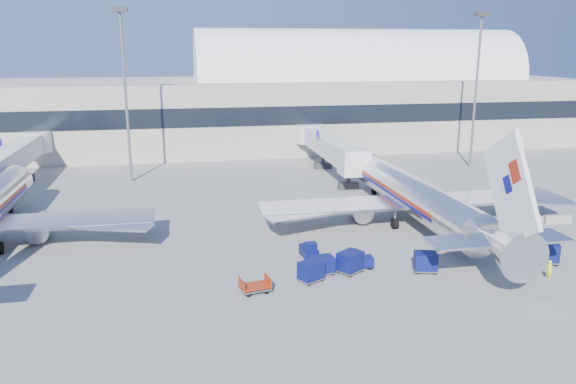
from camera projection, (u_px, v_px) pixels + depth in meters
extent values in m
plane|color=gray|center=(333.00, 245.00, 51.57)|extent=(260.00, 260.00, 0.00)
cube|color=#B2AA9E|center=(111.00, 116.00, 98.62)|extent=(170.00, 28.00, 12.00)
cube|color=black|center=(100.00, 120.00, 85.12)|extent=(170.00, 0.40, 3.00)
cylinder|color=white|center=(357.00, 79.00, 105.52)|extent=(60.00, 18.00, 18.00)
cylinder|color=silver|center=(411.00, 193.00, 58.41)|extent=(3.80, 28.00, 3.80)
sphere|color=silver|center=(367.00, 166.00, 71.72)|extent=(3.72, 3.72, 3.72)
cone|color=silver|center=(501.00, 244.00, 42.16)|extent=(3.80, 6.00, 3.80)
cube|color=#A9200D|center=(407.00, 189.00, 59.30)|extent=(3.85, 20.16, 0.32)
cube|color=#0E0B6A|center=(407.00, 192.00, 59.39)|extent=(3.85, 20.16, 0.32)
cube|color=white|center=(511.00, 189.00, 40.59)|extent=(0.35, 7.79, 8.74)
cube|color=silver|center=(498.00, 239.00, 42.59)|extent=(11.00, 3.00, 0.18)
cube|color=silver|center=(414.00, 201.00, 57.61)|extent=(32.00, 5.00, 0.28)
cylinder|color=#B7B7BC|center=(358.00, 209.00, 58.25)|extent=(2.10, 3.80, 2.10)
cylinder|color=#B7B7BC|center=(456.00, 204.00, 60.30)|extent=(2.10, 3.80, 2.10)
cylinder|color=black|center=(374.00, 191.00, 69.48)|extent=(0.40, 0.90, 0.90)
sphere|color=silver|center=(15.00, 181.00, 63.88)|extent=(3.72, 3.72, 3.72)
cylinder|color=#B7B7BC|center=(41.00, 227.00, 52.46)|extent=(2.10, 3.80, 2.10)
cylinder|color=black|center=(10.00, 209.00, 61.64)|extent=(0.40, 0.90, 0.90)
cube|color=silver|center=(328.00, 146.00, 80.50)|extent=(2.70, 24.00, 2.70)
cube|color=silver|center=(354.00, 162.00, 68.90)|extent=(3.40, 3.20, 3.20)
cylinder|color=silver|center=(310.00, 134.00, 91.43)|extent=(4.40, 4.40, 3.00)
cube|color=#2D2D30|center=(348.00, 176.00, 71.54)|extent=(0.50, 0.50, 3.00)
cube|color=#2D2D30|center=(348.00, 186.00, 71.88)|extent=(2.60, 1.00, 0.90)
cube|color=#2D2D30|center=(323.00, 157.00, 83.90)|extent=(0.50, 0.50, 3.00)
cube|color=#2D2D30|center=(323.00, 166.00, 84.23)|extent=(2.60, 1.00, 0.90)
cube|color=#1F1C9B|center=(318.00, 133.00, 79.75)|extent=(0.12, 1.40, 0.90)
cube|color=silver|center=(15.00, 156.00, 72.66)|extent=(2.70, 24.00, 2.70)
cylinder|color=silver|center=(36.00, 142.00, 83.59)|extent=(4.40, 4.40, 3.00)
cube|color=#2D2D30|center=(23.00, 168.00, 76.06)|extent=(0.50, 0.50, 3.00)
cube|color=#2D2D30|center=(24.00, 178.00, 76.40)|extent=(2.60, 1.00, 0.90)
cube|color=#1F1C9B|center=(0.00, 143.00, 71.91)|extent=(0.12, 1.40, 0.90)
cylinder|color=slate|center=(126.00, 100.00, 73.60)|extent=(0.36, 0.36, 22.00)
cube|color=#2D2D30|center=(120.00, 9.00, 70.78)|extent=(2.00, 1.20, 0.60)
cylinder|color=slate|center=(476.00, 94.00, 82.93)|extent=(0.36, 0.36, 22.00)
cube|color=#2D2D30|center=(482.00, 14.00, 80.11)|extent=(2.00, 1.20, 0.60)
cube|color=#9E9E96|center=(499.00, 223.00, 56.72)|extent=(3.00, 0.55, 0.90)
cube|color=#9E9E96|center=(529.00, 221.00, 57.33)|extent=(3.00, 0.55, 0.90)
cube|color=#9E9E96|center=(557.00, 219.00, 57.95)|extent=(3.00, 0.55, 0.90)
cube|color=#090F4A|center=(359.00, 261.00, 46.12)|extent=(2.43, 1.33, 0.77)
cube|color=#090F4A|center=(353.00, 255.00, 45.91)|extent=(0.99, 1.08, 0.72)
cylinder|color=black|center=(367.00, 262.00, 46.74)|extent=(0.59, 0.26, 0.57)
cube|color=#090F4A|center=(484.00, 240.00, 51.51)|extent=(2.45, 2.18, 0.72)
cube|color=#090F4A|center=(479.00, 233.00, 51.56)|extent=(1.26, 1.29, 0.67)
cylinder|color=black|center=(493.00, 242.00, 51.66)|extent=(0.56, 0.48, 0.54)
cube|color=#090F4A|center=(309.00, 251.00, 48.42)|extent=(1.29, 2.39, 0.76)
cube|color=#090F4A|center=(310.00, 247.00, 47.79)|extent=(1.06, 0.96, 0.71)
cylinder|color=black|center=(301.00, 252.00, 49.14)|extent=(0.25, 0.58, 0.57)
cube|color=#090F4A|center=(350.00, 261.00, 45.06)|extent=(2.39, 2.28, 1.52)
cube|color=slate|center=(350.00, 270.00, 45.25)|extent=(2.50, 2.39, 0.10)
cylinder|color=black|center=(350.00, 266.00, 46.16)|extent=(0.44, 0.38, 0.42)
cube|color=#090F4A|center=(323.00, 264.00, 44.81)|extent=(1.77, 1.47, 1.29)
cube|color=slate|center=(323.00, 272.00, 44.97)|extent=(1.87, 1.53, 0.09)
cylinder|color=black|center=(328.00, 269.00, 45.62)|extent=(0.37, 0.19, 0.36)
cube|color=#090F4A|center=(311.00, 270.00, 43.40)|extent=(2.16, 2.02, 1.39)
cube|color=slate|center=(311.00, 279.00, 43.58)|extent=(2.27, 2.10, 0.10)
cylinder|color=black|center=(313.00, 275.00, 44.39)|extent=(0.41, 0.32, 0.38)
cube|color=#090F4A|center=(426.00, 261.00, 45.24)|extent=(2.05, 1.77, 1.42)
cube|color=slate|center=(425.00, 269.00, 45.41)|extent=(2.16, 1.84, 0.10)
cylinder|color=black|center=(432.00, 267.00, 45.90)|extent=(0.42, 0.25, 0.39)
cube|color=#090F4A|center=(546.00, 251.00, 47.09)|extent=(2.37, 2.14, 1.56)
cube|color=slate|center=(545.00, 260.00, 47.28)|extent=(2.49, 2.23, 0.11)
cylinder|color=black|center=(553.00, 259.00, 47.70)|extent=(0.46, 0.32, 0.43)
cube|color=slate|center=(255.00, 288.00, 41.53)|extent=(2.38, 1.83, 0.12)
cube|color=maroon|center=(255.00, 286.00, 41.48)|extent=(2.39, 1.88, 0.08)
cylinder|color=black|center=(261.00, 286.00, 42.29)|extent=(0.41, 0.23, 0.39)
imported|color=#CCEC18|center=(549.00, 270.00, 43.87)|extent=(0.51, 0.65, 1.56)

